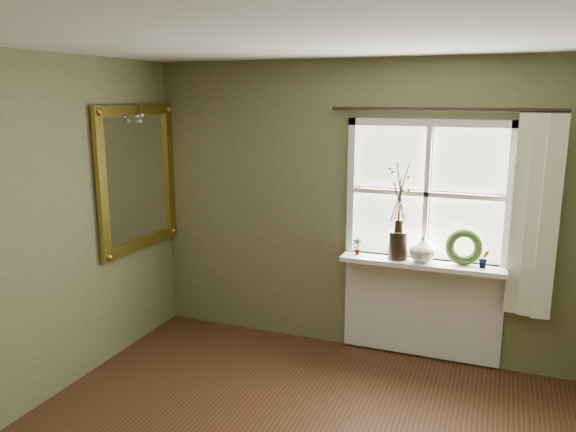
# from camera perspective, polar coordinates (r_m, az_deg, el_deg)

# --- Properties ---
(ceiling) EXTENTS (4.50, 4.50, 0.00)m
(ceiling) POSITION_cam_1_polar(r_m,az_deg,el_deg) (2.78, -3.37, 18.50)
(ceiling) COLOR silver
(ceiling) RESTS_ON ground
(wall_back) EXTENTS (4.00, 0.10, 2.60)m
(wall_back) POSITION_cam_1_polar(r_m,az_deg,el_deg) (5.05, 7.74, 0.76)
(wall_back) COLOR #656743
(wall_back) RESTS_ON ground
(window_frame) EXTENTS (1.36, 0.06, 1.24)m
(window_frame) POSITION_cam_1_polar(r_m,az_deg,el_deg) (4.85, 13.92, 2.21)
(window_frame) COLOR silver
(window_frame) RESTS_ON wall_back
(window_sill) EXTENTS (1.36, 0.26, 0.04)m
(window_sill) POSITION_cam_1_polar(r_m,az_deg,el_deg) (4.88, 13.40, -4.72)
(window_sill) COLOR silver
(window_sill) RESTS_ON wall_back
(window_apron) EXTENTS (1.36, 0.04, 0.88)m
(window_apron) POSITION_cam_1_polar(r_m,az_deg,el_deg) (5.13, 13.33, -9.09)
(window_apron) COLOR silver
(window_apron) RESTS_ON ground
(dark_jug) EXTENTS (0.19, 0.19, 0.24)m
(dark_jug) POSITION_cam_1_polar(r_m,az_deg,el_deg) (4.87, 11.11, -2.92)
(dark_jug) COLOR black
(dark_jug) RESTS_ON window_sill
(cream_vase) EXTENTS (0.23, 0.23, 0.23)m
(cream_vase) POSITION_cam_1_polar(r_m,az_deg,el_deg) (4.84, 13.53, -3.21)
(cream_vase) COLOR beige
(cream_vase) RESTS_ON window_sill
(wreath) EXTENTS (0.33, 0.20, 0.31)m
(wreath) POSITION_cam_1_polar(r_m,az_deg,el_deg) (4.85, 17.42, -3.39)
(wreath) COLOR #354C22
(wreath) RESTS_ON window_sill
(potted_plant_left) EXTENTS (0.08, 0.06, 0.15)m
(potted_plant_left) POSITION_cam_1_polar(r_m,az_deg,el_deg) (4.95, 7.03, -3.08)
(potted_plant_left) COLOR #354C22
(potted_plant_left) RESTS_ON window_sill
(potted_plant_right) EXTENTS (0.10, 0.10, 0.15)m
(potted_plant_right) POSITION_cam_1_polar(r_m,az_deg,el_deg) (4.82, 19.29, -4.12)
(potted_plant_right) COLOR #354C22
(potted_plant_right) RESTS_ON window_sill
(curtain) EXTENTS (0.36, 0.12, 1.59)m
(curtain) POSITION_cam_1_polar(r_m,az_deg,el_deg) (4.75, 23.77, -0.12)
(curtain) COLOR beige
(curtain) RESTS_ON wall_back
(curtain_rod) EXTENTS (1.84, 0.03, 0.03)m
(curtain_rod) POSITION_cam_1_polar(r_m,az_deg,el_deg) (4.72, 15.49, 10.40)
(curtain_rod) COLOR black
(curtain_rod) RESTS_ON wall_back
(gilt_mirror) EXTENTS (0.10, 1.10, 1.31)m
(gilt_mirror) POSITION_cam_1_polar(r_m,az_deg,el_deg) (5.29, -15.00, 3.77)
(gilt_mirror) COLOR white
(gilt_mirror) RESTS_ON wall_left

